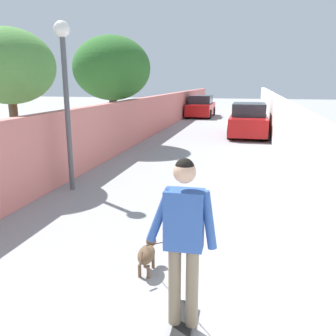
{
  "coord_description": "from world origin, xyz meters",
  "views": [
    {
      "loc": [
        -0.45,
        -1.78,
        2.56
      ],
      "look_at": [
        5.73,
        -0.36,
        1.0
      ],
      "focal_mm": 37.98,
      "sensor_mm": 36.0,
      "label": 1
    }
  ],
  "objects_px": {
    "person_skateboarder": "(184,231)",
    "car_near": "(248,121)",
    "lamp_post": "(65,76)",
    "tree_left_near": "(9,67)",
    "car_far": "(201,107)",
    "dog": "(147,253)",
    "skateboard": "(183,324)",
    "tree_left_mid": "(112,69)"
  },
  "relations": [
    {
      "from": "tree_left_mid",
      "to": "skateboard",
      "type": "bearing_deg",
      "value": -155.13
    },
    {
      "from": "tree_left_near",
      "to": "person_skateboarder",
      "type": "distance_m",
      "value": 7.32
    },
    {
      "from": "tree_left_mid",
      "to": "car_near",
      "type": "height_order",
      "value": "tree_left_mid"
    },
    {
      "from": "person_skateboarder",
      "to": "tree_left_near",
      "type": "bearing_deg",
      "value": 47.88
    },
    {
      "from": "tree_left_near",
      "to": "car_near",
      "type": "relative_size",
      "value": 0.96
    },
    {
      "from": "person_skateboarder",
      "to": "car_near",
      "type": "bearing_deg",
      "value": -2.09
    },
    {
      "from": "skateboard",
      "to": "dog",
      "type": "bearing_deg",
      "value": 33.14
    },
    {
      "from": "car_far",
      "to": "car_near",
      "type": "bearing_deg",
      "value": -158.29
    },
    {
      "from": "car_near",
      "to": "tree_left_near",
      "type": "bearing_deg",
      "value": 148.37
    },
    {
      "from": "dog",
      "to": "tree_left_mid",
      "type": "bearing_deg",
      "value": 23.82
    },
    {
      "from": "skateboard",
      "to": "car_far",
      "type": "bearing_deg",
      "value": 7.34
    },
    {
      "from": "skateboard",
      "to": "person_skateboarder",
      "type": "relative_size",
      "value": 0.45
    },
    {
      "from": "car_far",
      "to": "tree_left_mid",
      "type": "bearing_deg",
      "value": 171.79
    },
    {
      "from": "skateboard",
      "to": "tree_left_near",
      "type": "bearing_deg",
      "value": 47.88
    },
    {
      "from": "tree_left_near",
      "to": "person_skateboarder",
      "type": "height_order",
      "value": "tree_left_near"
    },
    {
      "from": "dog",
      "to": "car_far",
      "type": "height_order",
      "value": "car_far"
    },
    {
      "from": "lamp_post",
      "to": "skateboard",
      "type": "bearing_deg",
      "value": -140.81
    },
    {
      "from": "lamp_post",
      "to": "skateboard",
      "type": "relative_size",
      "value": 4.77
    },
    {
      "from": "lamp_post",
      "to": "skateboard",
      "type": "distance_m",
      "value": 6.18
    },
    {
      "from": "tree_left_near",
      "to": "car_far",
      "type": "height_order",
      "value": "tree_left_near"
    },
    {
      "from": "dog",
      "to": "tree_left_near",
      "type": "bearing_deg",
      "value": 51.04
    },
    {
      "from": "lamp_post",
      "to": "person_skateboarder",
      "type": "height_order",
      "value": "lamp_post"
    },
    {
      "from": "tree_left_mid",
      "to": "person_skateboarder",
      "type": "distance_m",
      "value": 11.48
    },
    {
      "from": "lamp_post",
      "to": "dog",
      "type": "relative_size",
      "value": 2.77
    },
    {
      "from": "skateboard",
      "to": "car_far",
      "type": "relative_size",
      "value": 0.2
    },
    {
      "from": "person_skateboarder",
      "to": "dog",
      "type": "xyz_separation_m",
      "value": [
        1.07,
        0.7,
        -0.86
      ]
    },
    {
      "from": "person_skateboarder",
      "to": "car_near",
      "type": "xyz_separation_m",
      "value": [
        14.17,
        -0.52,
        -0.41
      ]
    },
    {
      "from": "tree_left_near",
      "to": "skateboard",
      "type": "xyz_separation_m",
      "value": [
        -4.77,
        -5.27,
        -2.82
      ]
    },
    {
      "from": "lamp_post",
      "to": "person_skateboarder",
      "type": "bearing_deg",
      "value": -140.81
    },
    {
      "from": "dog",
      "to": "person_skateboarder",
      "type": "bearing_deg",
      "value": -146.86
    },
    {
      "from": "person_skateboarder",
      "to": "car_far",
      "type": "height_order",
      "value": "person_skateboarder"
    },
    {
      "from": "tree_left_near",
      "to": "skateboard",
      "type": "bearing_deg",
      "value": -132.12
    },
    {
      "from": "dog",
      "to": "car_near",
      "type": "relative_size",
      "value": 0.35
    },
    {
      "from": "tree_left_mid",
      "to": "dog",
      "type": "height_order",
      "value": "tree_left_mid"
    },
    {
      "from": "tree_left_mid",
      "to": "dog",
      "type": "xyz_separation_m",
      "value": [
        -9.2,
        -4.06,
        -2.75
      ]
    },
    {
      "from": "lamp_post",
      "to": "dog",
      "type": "height_order",
      "value": "lamp_post"
    },
    {
      "from": "tree_left_near",
      "to": "dog",
      "type": "height_order",
      "value": "tree_left_near"
    },
    {
      "from": "skateboard",
      "to": "car_near",
      "type": "relative_size",
      "value": 0.2
    },
    {
      "from": "car_far",
      "to": "dog",
      "type": "bearing_deg",
      "value": -174.12
    },
    {
      "from": "tree_left_near",
      "to": "dog",
      "type": "xyz_separation_m",
      "value": [
        -3.7,
        -4.58,
        -2.62
      ]
    },
    {
      "from": "skateboard",
      "to": "car_near",
      "type": "distance_m",
      "value": 14.19
    },
    {
      "from": "tree_left_near",
      "to": "car_far",
      "type": "distance_m",
      "value": 18.37
    }
  ]
}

